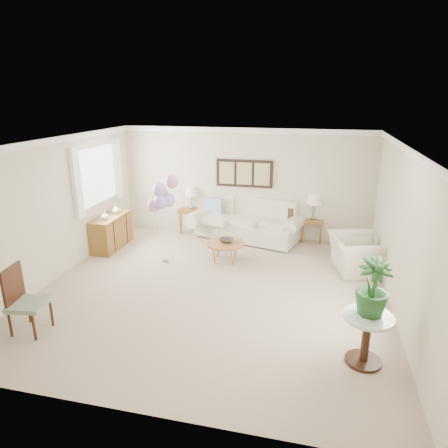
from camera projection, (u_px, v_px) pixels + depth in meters
name	position (u px, v px, depth m)	size (l,w,h in m)	color
ground_plane	(213.00, 290.00, 7.13)	(6.00, 6.00, 0.00)	tan
room_shell	(207.00, 200.00, 6.73)	(6.04, 6.04, 2.60)	beige
wall_art_triptych	(244.00, 173.00, 9.39)	(1.35, 0.06, 0.65)	black
sofa	(248.00, 223.00, 9.59)	(2.88, 1.57, 0.97)	beige
end_table_left	(192.00, 212.00, 9.96)	(0.58, 0.53, 0.63)	brown
end_table_right	(313.00, 223.00, 9.40)	(0.49, 0.45, 0.53)	brown
lamp_left	(191.00, 192.00, 9.80)	(0.30, 0.30, 0.53)	gray
lamp_right	(314.00, 200.00, 9.23)	(0.34, 0.34, 0.61)	gray
coffee_table	(225.00, 244.00, 8.27)	(0.80, 0.80, 0.40)	#A97F44
decor_bowl	(226.00, 240.00, 8.27)	(0.29, 0.29, 0.07)	#312B28
armchair	(356.00, 254.00, 7.81)	(1.07, 0.93, 0.69)	beige
side_table	(367.00, 327.00, 5.04)	(0.64, 0.64, 0.69)	silver
potted_plant	(373.00, 288.00, 4.90)	(0.42, 0.42, 0.74)	#1C4620
accent_chair	(24.00, 299.00, 5.75)	(0.56, 0.56, 1.01)	gray
credenza	(112.00, 232.00, 9.00)	(0.46, 1.20, 0.74)	brown
vase_white	(105.00, 216.00, 8.62)	(0.17, 0.17, 0.17)	white
vase_sage	(116.00, 209.00, 9.08)	(0.17, 0.17, 0.18)	beige
balloon_cluster	(163.00, 196.00, 7.82)	(0.56, 0.50, 1.84)	gray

